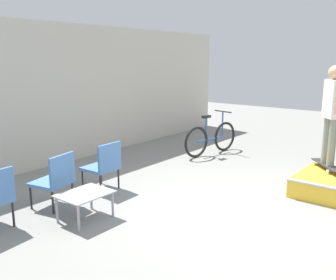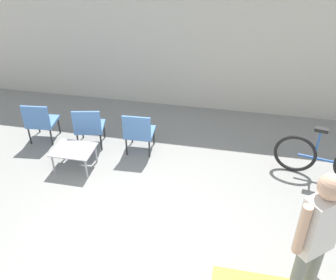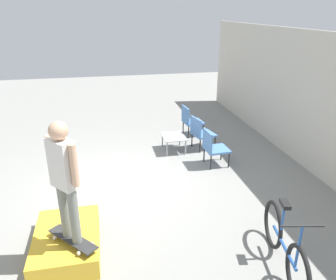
{
  "view_description": "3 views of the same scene",
  "coord_description": "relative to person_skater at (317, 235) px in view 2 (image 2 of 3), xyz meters",
  "views": [
    {
      "loc": [
        -4.75,
        -2.48,
        2.27
      ],
      "look_at": [
        -0.0,
        1.27,
        0.94
      ],
      "focal_mm": 40.0,
      "sensor_mm": 36.0,
      "label": 1
    },
    {
      "loc": [
        1.16,
        -3.44,
        4.13
      ],
      "look_at": [
        0.2,
        1.25,
        1.01
      ],
      "focal_mm": 40.0,
      "sensor_mm": 36.0,
      "label": 2
    },
    {
      "loc": [
        6.0,
        -0.18,
        3.42
      ],
      "look_at": [
        0.05,
        1.06,
        0.97
      ],
      "focal_mm": 35.0,
      "sensor_mm": 36.0,
      "label": 3
    }
  ],
  "objects": [
    {
      "name": "ground_plane",
      "position": [
        -2.05,
        0.73,
        -1.44
      ],
      "size": [
        24.0,
        24.0,
        0.0
      ],
      "primitive_type": "plane",
      "color": "gray"
    },
    {
      "name": "house_wall_back",
      "position": [
        -2.05,
        5.04,
        0.06
      ],
      "size": [
        12.0,
        0.06,
        3.0
      ],
      "color": "beige",
      "rests_on": "ground_plane"
    },
    {
      "name": "person_skater",
      "position": [
        0.0,
        0.0,
        0.0
      ],
      "size": [
        0.46,
        0.4,
        1.74
      ],
      "rotation": [
        0.0,
        0.0,
        0.7
      ],
      "color": "gray",
      "rests_on": "skateboard_on_ramp"
    },
    {
      "name": "coffee_table",
      "position": [
        -3.61,
        2.27,
        -1.09
      ],
      "size": [
        0.72,
        0.57,
        0.4
      ],
      "color": "#9E9EA3",
      "rests_on": "ground_plane"
    },
    {
      "name": "patio_chair_left",
      "position": [
        -4.6,
        2.98,
        -0.97
      ],
      "size": [
        0.57,
        0.57,
        0.86
      ],
      "rotation": [
        0.0,
        0.0,
        3.25
      ],
      "color": "black",
      "rests_on": "ground_plane"
    },
    {
      "name": "patio_chair_center",
      "position": [
        -3.59,
        2.98,
        -0.97
      ],
      "size": [
        0.62,
        0.62,
        0.86
      ],
      "rotation": [
        0.0,
        0.0,
        3.35
      ],
      "color": "black",
      "rests_on": "ground_plane"
    },
    {
      "name": "patio_chair_right",
      "position": [
        -2.61,
        2.98,
        -0.97
      ],
      "size": [
        0.54,
        0.54,
        0.86
      ],
      "rotation": [
        0.0,
        0.0,
        3.19
      ],
      "color": "black",
      "rests_on": "ground_plane"
    },
    {
      "name": "bicycle",
      "position": [
        0.71,
        2.86,
        -1.05
      ],
      "size": [
        1.7,
        0.53,
        1.02
      ],
      "rotation": [
        0.0,
        0.0,
        -0.19
      ],
      "color": "black",
      "rests_on": "ground_plane"
    }
  ]
}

